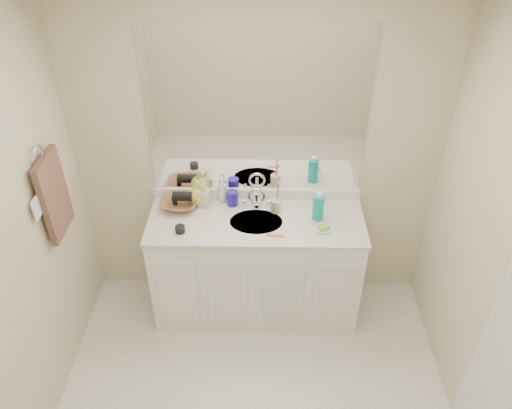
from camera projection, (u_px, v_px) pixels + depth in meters
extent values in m
cube|color=white|center=(251.00, 61.00, 1.77)|extent=(2.60, 2.60, 0.02)
cube|color=beige|center=(257.00, 160.00, 3.52)|extent=(2.60, 0.02, 2.40)
cube|color=white|center=(256.00, 267.00, 3.76)|extent=(1.50, 0.55, 0.85)
cube|color=silver|center=(256.00, 221.00, 3.50)|extent=(1.52, 0.57, 0.03)
cube|color=white|center=(257.00, 194.00, 3.68)|extent=(1.52, 0.03, 0.08)
cylinder|color=beige|center=(256.00, 223.00, 3.48)|extent=(0.37, 0.37, 0.02)
cylinder|color=silver|center=(257.00, 200.00, 3.59)|extent=(0.02, 0.02, 0.11)
cube|color=white|center=(257.00, 114.00, 3.31)|extent=(1.48, 0.01, 1.20)
cylinder|color=#26169D|center=(232.00, 198.00, 3.61)|extent=(0.10, 0.10, 0.11)
cylinder|color=#C6BF8C|center=(276.00, 206.00, 3.54)|extent=(0.09, 0.09, 0.10)
cylinder|color=#E83D62|center=(277.00, 194.00, 3.48)|extent=(0.02, 0.04, 0.19)
cylinder|color=#0DA4A3|center=(318.00, 207.00, 3.45)|extent=(0.08, 0.08, 0.19)
cube|color=silver|center=(323.00, 229.00, 3.40)|extent=(0.12, 0.10, 0.01)
cube|color=#79DB35|center=(324.00, 227.00, 3.39)|extent=(0.09, 0.08, 0.03)
cube|color=orange|center=(275.00, 236.00, 3.35)|extent=(0.12, 0.04, 0.00)
cylinder|color=black|center=(180.00, 229.00, 3.37)|extent=(0.09, 0.09, 0.05)
imported|color=white|center=(222.00, 190.00, 3.62)|extent=(0.07, 0.07, 0.19)
imported|color=beige|center=(204.00, 195.00, 3.58)|extent=(0.10, 0.10, 0.19)
imported|color=#D8D454|center=(198.00, 192.00, 3.60)|extent=(0.19, 0.19, 0.19)
imported|color=brown|center=(180.00, 203.00, 3.60)|extent=(0.30, 0.30, 0.07)
cylinder|color=black|center=(182.00, 196.00, 3.57)|extent=(0.14, 0.08, 0.07)
torus|color=silver|center=(38.00, 154.00, 2.91)|extent=(0.01, 0.11, 0.11)
cube|color=#4D3229|center=(54.00, 196.00, 3.09)|extent=(0.04, 0.32, 0.55)
cube|color=white|center=(36.00, 208.00, 2.90)|extent=(0.01, 0.08, 0.13)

